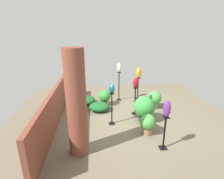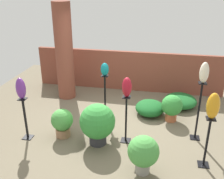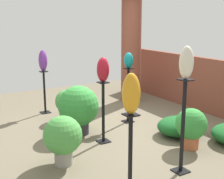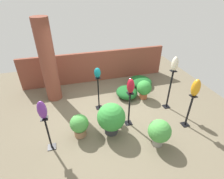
{
  "view_description": "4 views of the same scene",
  "coord_description": "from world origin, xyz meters",
  "px_view_note": "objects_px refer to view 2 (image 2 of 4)",
  "views": [
    {
      "loc": [
        -5.5,
        0.96,
        2.98
      ],
      "look_at": [
        0.18,
        0.38,
        1.06
      ],
      "focal_mm": 28.0,
      "sensor_mm": 36.0,
      "label": 1
    },
    {
      "loc": [
        1.01,
        -5.15,
        3.2
      ],
      "look_at": [
        -0.03,
        0.03,
        0.93
      ],
      "focal_mm": 42.0,
      "sensor_mm": 36.0,
      "label": 2
    },
    {
      "loc": [
        4.7,
        -2.9,
        2.05
      ],
      "look_at": [
        -0.21,
        0.02,
        0.73
      ],
      "focal_mm": 50.0,
      "sensor_mm": 36.0,
      "label": 3
    },
    {
      "loc": [
        -1.08,
        -3.97,
        3.46
      ],
      "look_at": [
        0.05,
        0.1,
        0.83
      ],
      "focal_mm": 28.0,
      "sensor_mm": 36.0,
      "label": 4
    }
  ],
  "objects_px": {
    "pedestal_violet": "(26,121)",
    "pedestal_ivory": "(198,114)",
    "potted_plant_walkway_edge": "(62,122)",
    "potted_plant_near_pillar": "(143,152)",
    "pedestal_teal": "(105,99)",
    "potted_plant_front_left": "(97,122)",
    "art_vase_ruby": "(127,87)",
    "art_vase_teal": "(105,69)",
    "potted_plant_mid_left": "(172,106)",
    "art_vase_violet": "(21,89)",
    "art_vase_amber": "(213,106)",
    "brick_pillar": "(64,52)",
    "pedestal_amber": "(207,145)",
    "art_vase_ivory": "(204,73)",
    "pedestal_ruby": "(126,121)"
  },
  "relations": [
    {
      "from": "potted_plant_front_left",
      "to": "potted_plant_walkway_edge",
      "type": "relative_size",
      "value": 1.39
    },
    {
      "from": "pedestal_violet",
      "to": "art_vase_violet",
      "type": "relative_size",
      "value": 2.06
    },
    {
      "from": "pedestal_teal",
      "to": "pedestal_ivory",
      "type": "xyz_separation_m",
      "value": [
        2.1,
        -0.53,
        0.09
      ]
    },
    {
      "from": "potted_plant_mid_left",
      "to": "potted_plant_walkway_edge",
      "type": "xyz_separation_m",
      "value": [
        -2.31,
        -1.15,
        -0.02
      ]
    },
    {
      "from": "art_vase_ivory",
      "to": "pedestal_ruby",
      "type": "bearing_deg",
      "value": -164.67
    },
    {
      "from": "pedestal_violet",
      "to": "potted_plant_near_pillar",
      "type": "xyz_separation_m",
      "value": [
        2.53,
        -0.6,
        -0.0
      ]
    },
    {
      "from": "potted_plant_mid_left",
      "to": "art_vase_violet",
      "type": "bearing_deg",
      "value": -155.74
    },
    {
      "from": "pedestal_teal",
      "to": "art_vase_ruby",
      "type": "distance_m",
      "value": 1.35
    },
    {
      "from": "brick_pillar",
      "to": "pedestal_teal",
      "type": "relative_size",
      "value": 2.43
    },
    {
      "from": "pedestal_violet",
      "to": "potted_plant_near_pillar",
      "type": "height_order",
      "value": "pedestal_violet"
    },
    {
      "from": "art_vase_ivory",
      "to": "potted_plant_mid_left",
      "type": "distance_m",
      "value": 1.4
    },
    {
      "from": "potted_plant_near_pillar",
      "to": "potted_plant_front_left",
      "type": "bearing_deg",
      "value": 144.74
    },
    {
      "from": "pedestal_teal",
      "to": "potted_plant_walkway_edge",
      "type": "xyz_separation_m",
      "value": [
        -0.71,
        -1.01,
        -0.14
      ]
    },
    {
      "from": "pedestal_teal",
      "to": "art_vase_teal",
      "type": "distance_m",
      "value": 0.75
    },
    {
      "from": "art_vase_amber",
      "to": "art_vase_teal",
      "type": "relative_size",
      "value": 1.55
    },
    {
      "from": "potted_plant_front_left",
      "to": "art_vase_violet",
      "type": "bearing_deg",
      "value": -176.14
    },
    {
      "from": "art_vase_ivory",
      "to": "art_vase_ruby",
      "type": "height_order",
      "value": "art_vase_ivory"
    },
    {
      "from": "pedestal_ivory",
      "to": "potted_plant_near_pillar",
      "type": "xyz_separation_m",
      "value": [
        -1.01,
        -1.29,
        -0.17
      ]
    },
    {
      "from": "pedestal_violet",
      "to": "pedestal_ivory",
      "type": "xyz_separation_m",
      "value": [
        3.55,
        0.7,
        0.17
      ]
    },
    {
      "from": "pedestal_ivory",
      "to": "potted_plant_walkway_edge",
      "type": "distance_m",
      "value": 2.87
    },
    {
      "from": "brick_pillar",
      "to": "pedestal_teal",
      "type": "xyz_separation_m",
      "value": [
        1.35,
        -0.98,
        -0.83
      ]
    },
    {
      "from": "pedestal_amber",
      "to": "potted_plant_near_pillar",
      "type": "relative_size",
      "value": 1.37
    },
    {
      "from": "art_vase_teal",
      "to": "potted_plant_mid_left",
      "type": "xyz_separation_m",
      "value": [
        1.59,
        0.14,
        -0.87
      ]
    },
    {
      "from": "pedestal_teal",
      "to": "brick_pillar",
      "type": "bearing_deg",
      "value": 144.13
    },
    {
      "from": "pedestal_teal",
      "to": "pedestal_ruby",
      "type": "xyz_separation_m",
      "value": [
        0.65,
        -0.93,
        -0.03
      ]
    },
    {
      "from": "brick_pillar",
      "to": "pedestal_ivory",
      "type": "relative_size",
      "value": 2.06
    },
    {
      "from": "art_vase_ruby",
      "to": "potted_plant_near_pillar",
      "type": "xyz_separation_m",
      "value": [
        0.44,
        -0.9,
        -0.82
      ]
    },
    {
      "from": "art_vase_ruby",
      "to": "potted_plant_front_left",
      "type": "height_order",
      "value": "art_vase_ruby"
    },
    {
      "from": "pedestal_ivory",
      "to": "potted_plant_front_left",
      "type": "relative_size",
      "value": 1.46
    },
    {
      "from": "potted_plant_front_left",
      "to": "brick_pillar",
      "type": "bearing_deg",
      "value": 124.58
    },
    {
      "from": "brick_pillar",
      "to": "art_vase_ruby",
      "type": "height_order",
      "value": "brick_pillar"
    },
    {
      "from": "potted_plant_near_pillar",
      "to": "art_vase_amber",
      "type": "bearing_deg",
      "value": 20.42
    },
    {
      "from": "art_vase_ivory",
      "to": "potted_plant_mid_left",
      "type": "bearing_deg",
      "value": 127.18
    },
    {
      "from": "art_vase_ivory",
      "to": "potted_plant_front_left",
      "type": "bearing_deg",
      "value": -163.59
    },
    {
      "from": "art_vase_ruby",
      "to": "potted_plant_near_pillar",
      "type": "bearing_deg",
      "value": -64.01
    },
    {
      "from": "pedestal_ruby",
      "to": "brick_pillar",
      "type": "bearing_deg",
      "value": 136.42
    },
    {
      "from": "art_vase_ivory",
      "to": "art_vase_ruby",
      "type": "xyz_separation_m",
      "value": [
        -1.45,
        -0.4,
        -0.26
      ]
    },
    {
      "from": "art_vase_ruby",
      "to": "art_vase_teal",
      "type": "bearing_deg",
      "value": 125.04
    },
    {
      "from": "art_vase_ivory",
      "to": "art_vase_ruby",
      "type": "bearing_deg",
      "value": -164.67
    },
    {
      "from": "brick_pillar",
      "to": "art_vase_amber",
      "type": "bearing_deg",
      "value": -34.17
    },
    {
      "from": "art_vase_ruby",
      "to": "pedestal_teal",
      "type": "bearing_deg",
      "value": 125.04
    },
    {
      "from": "art_vase_amber",
      "to": "potted_plant_near_pillar",
      "type": "xyz_separation_m",
      "value": [
        -1.09,
        -0.41,
        -0.8
      ]
    },
    {
      "from": "potted_plant_walkway_edge",
      "to": "potted_plant_near_pillar",
      "type": "distance_m",
      "value": 1.98
    },
    {
      "from": "art_vase_violet",
      "to": "potted_plant_near_pillar",
      "type": "height_order",
      "value": "art_vase_violet"
    },
    {
      "from": "art_vase_violet",
      "to": "art_vase_ruby",
      "type": "distance_m",
      "value": 2.12
    },
    {
      "from": "pedestal_teal",
      "to": "potted_plant_front_left",
      "type": "relative_size",
      "value": 1.24
    },
    {
      "from": "pedestal_amber",
      "to": "potted_plant_walkway_edge",
      "type": "distance_m",
      "value": 2.92
    },
    {
      "from": "pedestal_violet",
      "to": "art_vase_teal",
      "type": "distance_m",
      "value": 2.07
    },
    {
      "from": "brick_pillar",
      "to": "art_vase_teal",
      "type": "bearing_deg",
      "value": -35.87
    },
    {
      "from": "pedestal_ivory",
      "to": "art_vase_violet",
      "type": "relative_size",
      "value": 2.85
    }
  ]
}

